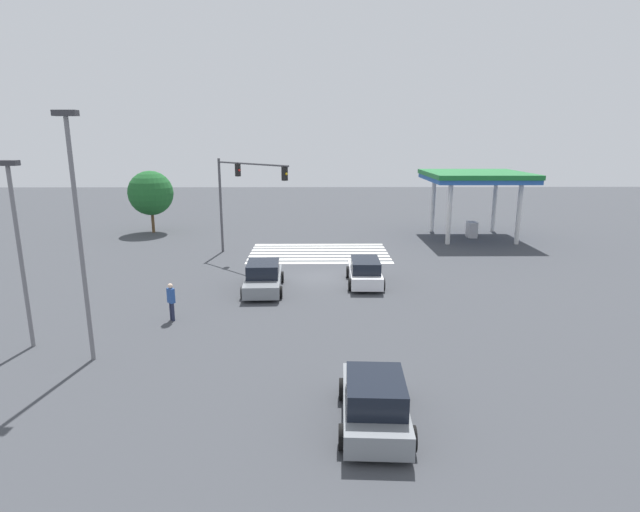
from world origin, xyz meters
name	(u,v)px	position (x,y,z in m)	size (l,w,h in m)	color
ground_plane	(320,278)	(0.00, 0.00, 0.00)	(109.03, 109.03, 0.00)	#3D3F44
crosswalk_markings	(319,253)	(0.00, -6.51, 0.00)	(9.98, 6.30, 0.01)	silver
traffic_signal_mast	(239,187)	(5.50, -5.50, 4.88)	(5.32, 5.32, 6.74)	#47474C
car_0	(263,277)	(3.14, 2.34, 0.72)	(2.28, 4.77, 1.56)	gray
car_1	(375,402)	(-1.44, 15.60, 0.74)	(2.26, 4.34, 1.60)	gray
car_2	(365,272)	(-2.55, 1.30, 0.72)	(2.06, 4.29, 1.50)	silver
gas_station_canopy	(475,179)	(-12.83, -12.20, 4.84)	(7.90, 7.90, 5.42)	#23519E
pedestrian	(171,300)	(6.87, 7.00, 1.00)	(0.41, 0.41, 1.77)	#232842
street_light_pole_a	(18,238)	(11.70, 9.84, 4.48)	(0.80, 0.36, 7.40)	slate
street_light_pole_b	(78,219)	(8.74, 11.10, 5.38)	(0.80, 0.36, 9.13)	slate
tree_corner_a	(151,193)	(14.53, -14.66, 3.46)	(3.83, 3.83, 5.38)	brown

